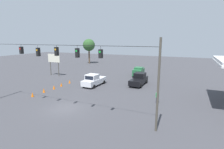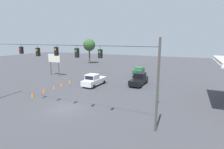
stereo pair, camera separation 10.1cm
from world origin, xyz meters
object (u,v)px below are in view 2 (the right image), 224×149
Objects in this scene: traffic_cone_nearest at (32,94)px; overhead_signal_span at (57,65)px; pickup_truck_black_oncoming_far at (139,79)px; traffic_cone_second at (44,90)px; traffic_cone_third at (54,87)px; tree_horizon_left at (89,45)px; sedan_green_oncoming_deep at (139,72)px; pickup_truck_white_withflow_mid at (94,80)px; pedestrian at (157,97)px; traffic_cone_fourth at (61,84)px; traffic_cone_fifth at (70,81)px; roadside_billboard at (54,60)px.

overhead_signal_span is at bearing 160.80° from traffic_cone_nearest.
pickup_truck_black_oncoming_far is 7.87× the size of traffic_cone_second.
traffic_cone_third is at bearing -94.04° from traffic_cone_second.
tree_horizon_left is (10.71, -33.58, 5.76)m from traffic_cone_nearest.
pickup_truck_black_oncoming_far is 1.25× the size of sedan_green_oncoming_deep.
pedestrian is at bearing 160.31° from pickup_truck_white_withflow_mid.
traffic_cone_second is (5.06, 6.74, -0.63)m from pickup_truck_white_withflow_mid.
traffic_cone_fourth is (10.18, 13.75, -0.70)m from sedan_green_oncoming_deep.
overhead_signal_span is 13.77× the size of pedestrian.
pickup_truck_black_oncoming_far is 12.92m from traffic_cone_fifth.
overhead_signal_span is 40.19m from tree_horizon_left.
roadside_billboard is at bearing 21.75° from sedan_green_oncoming_deep.
overhead_signal_span is at bearing 116.24° from tree_horizon_left.
traffic_cone_fourth is at bearing 28.19° from pickup_truck_black_oncoming_far.
sedan_green_oncoming_deep is 6.28× the size of traffic_cone_second.
sedan_green_oncoming_deep is 0.54× the size of tree_horizon_left.
traffic_cone_fourth is (5.01, 2.73, -0.63)m from pickup_truck_white_withflow_mid.
traffic_cone_fifth is at bearing -12.93° from pedestrian.
traffic_cone_nearest is at bearing -19.20° from overhead_signal_span.
overhead_signal_span is 5.01× the size of sedan_green_oncoming_deep.
roadside_billboard reaches higher than traffic_cone_fourth.
traffic_cone_third is 0.14× the size of roadside_billboard.
traffic_cone_nearest is at bearing 46.29° from pickup_truck_black_oncoming_far.
traffic_cone_third is 1.00× the size of traffic_cone_fourth.
overhead_signal_span is at bearing 36.38° from pedestrian.
traffic_cone_fifth is 9.16m from roadside_billboard.
tree_horizon_left is (10.66, -31.37, 5.76)m from traffic_cone_second.
overhead_signal_span is at bearing 129.06° from traffic_cone_fourth.
pickup_truck_white_withflow_mid is 6.81m from traffic_cone_third.
tree_horizon_left reaches higher than pickup_truck_black_oncoming_far.
tree_horizon_left is (22.92, -20.81, 5.13)m from pickup_truck_black_oncoming_far.
pickup_truck_white_withflow_mid reaches higher than traffic_cone_fourth.
traffic_cone_fifth is at bearing 149.30° from roadside_billboard.
traffic_cone_fifth is 27.79m from tree_horizon_left.
traffic_cone_third and traffic_cone_fourth have the same top height.
pickup_truck_white_withflow_mid is at bearing -151.42° from traffic_cone_fourth.
overhead_signal_span is at bearing 146.64° from traffic_cone_second.
traffic_cone_nearest is at bearing 107.68° from tree_horizon_left.
pickup_truck_white_withflow_mid is 29.66m from tree_horizon_left.
roadside_billboard reaches higher than traffic_cone_fifth.
tree_horizon_left reaches higher than sedan_green_oncoming_deep.
traffic_cone_fifth is (7.06, -11.06, -5.04)m from overhead_signal_span.
pickup_truck_white_withflow_mid is at bearing -136.42° from traffic_cone_third.
pickup_truck_black_oncoming_far is 16.19m from traffic_cone_second.
roadside_billboard reaches higher than pickup_truck_black_oncoming_far.
overhead_signal_span is at bearing 133.08° from roadside_billboard.
roadside_billboard is at bearing -60.39° from traffic_cone_nearest.
pedestrian reaches higher than traffic_cone_third.
pickup_truck_black_oncoming_far is 19.76m from roadside_billboard.
pedestrian is at bearing 119.82° from pickup_truck_black_oncoming_far.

